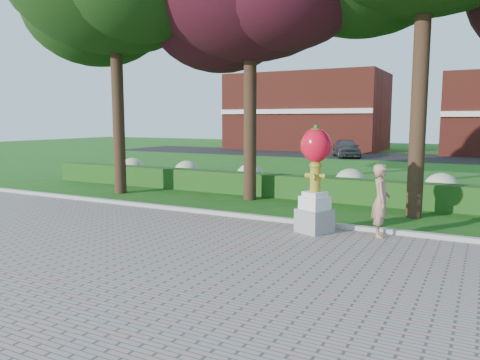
# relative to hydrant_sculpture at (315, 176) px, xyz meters

# --- Properties ---
(ground) EXTENTS (100.00, 100.00, 0.00)m
(ground) POSITION_rel_hydrant_sculpture_xyz_m (-1.62, -2.29, -1.42)
(ground) COLOR #175214
(ground) RESTS_ON ground
(walkway) EXTENTS (40.00, 14.00, 0.04)m
(walkway) POSITION_rel_hydrant_sculpture_xyz_m (-1.62, -6.29, -1.40)
(walkway) COLOR gray
(walkway) RESTS_ON ground
(curb) EXTENTS (40.00, 0.18, 0.15)m
(curb) POSITION_rel_hydrant_sculpture_xyz_m (-1.62, 0.71, -1.34)
(curb) COLOR #ADADA5
(curb) RESTS_ON ground
(lawn_hedge) EXTENTS (24.00, 0.70, 0.80)m
(lawn_hedge) POSITION_rel_hydrant_sculpture_xyz_m (-1.62, 4.71, -1.02)
(lawn_hedge) COLOR #1B4614
(lawn_hedge) RESTS_ON ground
(hydrangea_row) EXTENTS (20.10, 1.10, 0.99)m
(hydrangea_row) POSITION_rel_hydrant_sculpture_xyz_m (-1.05, 5.71, -0.87)
(hydrangea_row) COLOR beige
(hydrangea_row) RESTS_ON ground
(street) EXTENTS (50.00, 8.00, 0.02)m
(street) POSITION_rel_hydrant_sculpture_xyz_m (-1.62, 25.71, -1.41)
(street) COLOR black
(street) RESTS_ON ground
(building_left) EXTENTS (14.00, 8.00, 7.00)m
(building_left) POSITION_rel_hydrant_sculpture_xyz_m (-11.62, 31.71, 2.08)
(building_left) COLOR maroon
(building_left) RESTS_ON ground
(hydrant_sculpture) EXTENTS (0.93, 0.93, 2.60)m
(hydrant_sculpture) POSITION_rel_hydrant_sculpture_xyz_m (0.00, 0.00, 0.00)
(hydrant_sculpture) COLOR gray
(hydrant_sculpture) RESTS_ON walkway
(woman) EXTENTS (0.53, 0.70, 1.71)m
(woman) POSITION_rel_hydrant_sculpture_xyz_m (1.50, 0.31, -0.52)
(woman) COLOR #A97860
(woman) RESTS_ON walkway
(parked_car) EXTENTS (3.18, 4.36, 1.38)m
(parked_car) POSITION_rel_hydrant_sculpture_xyz_m (-5.60, 23.50, -0.71)
(parked_car) COLOR #383B3E
(parked_car) RESTS_ON street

